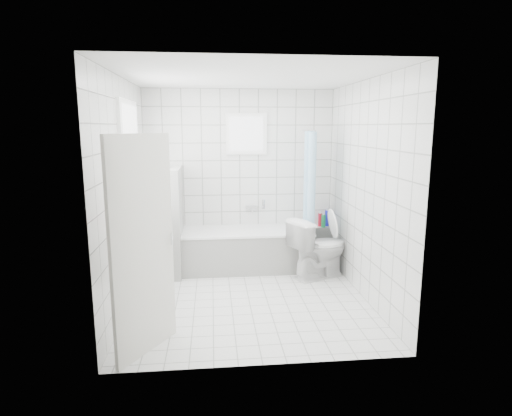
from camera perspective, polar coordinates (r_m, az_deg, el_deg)
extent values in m
plane|color=white|center=(5.33, -1.00, -11.91)|extent=(3.00, 3.00, 0.00)
plane|color=white|center=(4.94, -1.10, 17.12)|extent=(3.00, 3.00, 0.00)
cube|color=white|center=(6.45, -2.17, 4.06)|extent=(2.80, 0.02, 2.60)
cube|color=white|center=(3.50, 1.02, -1.65)|extent=(2.80, 0.02, 2.60)
cube|color=white|center=(5.05, -17.08, 1.72)|extent=(0.02, 3.00, 2.60)
cube|color=white|center=(5.27, 14.30, 2.22)|extent=(0.02, 3.00, 2.60)
cube|color=white|center=(5.30, -16.17, 5.44)|extent=(0.01, 0.90, 1.40)
cube|color=white|center=(6.37, -1.27, 9.84)|extent=(0.50, 0.01, 0.50)
cube|color=white|center=(5.41, -15.29, -2.37)|extent=(0.18, 1.02, 0.08)
cube|color=silver|center=(3.95, -14.82, -5.06)|extent=(0.46, 0.70, 2.00)
cube|color=white|center=(6.30, -1.20, -5.63)|extent=(1.85, 0.75, 0.55)
cube|color=white|center=(6.22, -1.21, -3.07)|extent=(1.87, 0.77, 0.03)
cube|color=white|center=(6.13, -10.54, -1.68)|extent=(0.15, 0.85, 1.50)
cube|color=white|center=(6.74, 9.02, -4.66)|extent=(0.40, 0.24, 0.55)
imported|color=white|center=(5.96, 8.41, -5.27)|extent=(0.94, 0.76, 0.84)
cylinder|color=silver|center=(6.15, 7.04, 10.20)|extent=(0.02, 0.80, 0.02)
cube|color=silver|center=(6.50, -0.58, 0.10)|extent=(0.18, 0.06, 0.06)
imported|color=silver|center=(5.35, -15.30, -1.13)|extent=(0.19, 0.19, 0.17)
imported|color=#B359A6|center=(5.69, -14.73, -0.23)|extent=(0.12, 0.12, 0.20)
imported|color=#36F3ED|center=(5.19, -15.59, -1.50)|extent=(0.10, 0.10, 0.17)
imported|color=#BABBC1|center=(5.51, -15.04, -0.28)|extent=(0.14, 0.14, 0.27)
imported|color=#C94E7E|center=(5.01, -15.96, -1.02)|extent=(0.18, 0.18, 0.33)
cylinder|color=red|center=(6.64, 8.55, -1.56)|extent=(0.06, 0.06, 0.20)
cylinder|color=#1A1FD2|center=(6.67, 9.45, -1.33)|extent=(0.06, 0.06, 0.24)
cylinder|color=#1A9D51|center=(6.57, 8.98, -1.72)|extent=(0.06, 0.06, 0.19)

